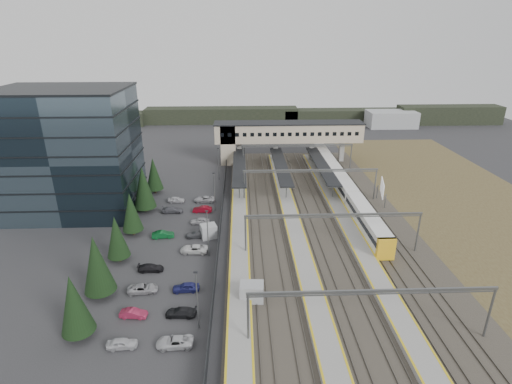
{
  "coord_description": "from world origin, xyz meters",
  "views": [
    {
      "loc": [
        -2.52,
        -64.57,
        33.78
      ],
      "look_at": [
        0.36,
        9.63,
        4.0
      ],
      "focal_mm": 28.0,
      "sensor_mm": 36.0,
      "label": 1
    }
  ],
  "objects_px": {
    "relay_cabin_near": "(252,292)",
    "train": "(341,183)",
    "office_building": "(70,151)",
    "footbridge": "(278,134)",
    "relay_cabin_far": "(209,231)",
    "billboard": "(382,189)"
  },
  "relations": [
    {
      "from": "office_building",
      "to": "footbridge",
      "type": "distance_m",
      "value": 53.18
    },
    {
      "from": "office_building",
      "to": "train",
      "type": "relative_size",
      "value": 0.4
    },
    {
      "from": "relay_cabin_near",
      "to": "train",
      "type": "xyz_separation_m",
      "value": [
        21.35,
        39.16,
        0.77
      ]
    },
    {
      "from": "footbridge",
      "to": "office_building",
      "type": "bearing_deg",
      "value": -145.53
    },
    {
      "from": "relay_cabin_far",
      "to": "train",
      "type": "relative_size",
      "value": 0.05
    },
    {
      "from": "office_building",
      "to": "billboard",
      "type": "relative_size",
      "value": 4.13
    },
    {
      "from": "office_building",
      "to": "billboard",
      "type": "distance_m",
      "value": 63.45
    },
    {
      "from": "relay_cabin_near",
      "to": "train",
      "type": "distance_m",
      "value": 44.61
    },
    {
      "from": "relay_cabin_near",
      "to": "train",
      "type": "bearing_deg",
      "value": 61.4
    },
    {
      "from": "relay_cabin_near",
      "to": "office_building",
      "type": "bearing_deg",
      "value": 137.35
    },
    {
      "from": "relay_cabin_near",
      "to": "relay_cabin_far",
      "type": "relative_size",
      "value": 1.03
    },
    {
      "from": "office_building",
      "to": "relay_cabin_near",
      "type": "distance_m",
      "value": 48.34
    },
    {
      "from": "relay_cabin_near",
      "to": "footbridge",
      "type": "xyz_separation_m",
      "value": [
        9.06,
        61.91,
        6.61
      ]
    },
    {
      "from": "relay_cabin_far",
      "to": "billboard",
      "type": "bearing_deg",
      "value": 21.09
    },
    {
      "from": "relay_cabin_near",
      "to": "relay_cabin_far",
      "type": "xyz_separation_m",
      "value": [
        -7.08,
        18.22,
        -0.1
      ]
    },
    {
      "from": "footbridge",
      "to": "train",
      "type": "height_order",
      "value": "footbridge"
    },
    {
      "from": "office_building",
      "to": "relay_cabin_far",
      "type": "xyz_separation_m",
      "value": [
        27.57,
        -13.69,
        -10.97
      ]
    },
    {
      "from": "office_building",
      "to": "billboard",
      "type": "height_order",
      "value": "office_building"
    },
    {
      "from": "relay_cabin_far",
      "to": "office_building",
      "type": "bearing_deg",
      "value": 153.59
    },
    {
      "from": "relay_cabin_far",
      "to": "footbridge",
      "type": "xyz_separation_m",
      "value": [
        16.14,
        43.69,
        6.71
      ]
    },
    {
      "from": "footbridge",
      "to": "billboard",
      "type": "height_order",
      "value": "footbridge"
    },
    {
      "from": "relay_cabin_near",
      "to": "footbridge",
      "type": "relative_size",
      "value": 0.08
    }
  ]
}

